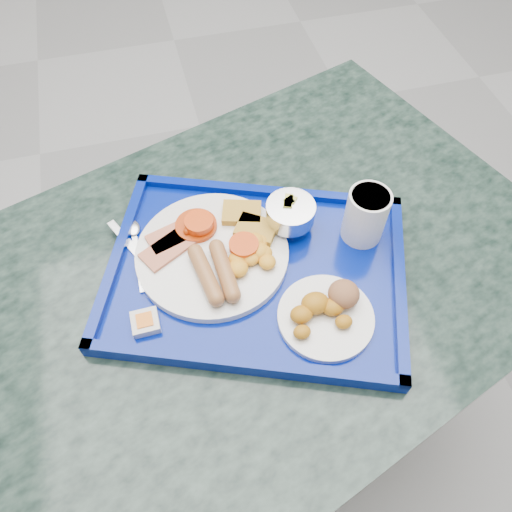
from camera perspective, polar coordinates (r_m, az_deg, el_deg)
The scene contains 10 objects.
floor at distance 1.77m, azimuth -2.28°, elevation 0.98°, with size 6.00×6.00×0.00m, color gray.
table at distance 1.02m, azimuth -1.50°, elevation -7.71°, with size 1.32×1.08×0.71m.
tray at distance 0.86m, azimuth 0.00°, elevation -1.78°, with size 0.60×0.52×0.03m.
main_plate at distance 0.86m, azimuth -4.34°, elevation 0.63°, with size 0.26×0.26×0.04m.
bread_plate at distance 0.80m, azimuth 8.14°, elevation -6.19°, with size 0.15×0.15×0.05m.
fruit_bowl at distance 0.88m, azimuth 3.94°, elevation 4.96°, with size 0.09×0.09×0.06m.
juice_cup at distance 0.87m, azimuth 12.45°, elevation 4.68°, with size 0.07×0.07×0.10m.
spoon at distance 0.91m, azimuth -13.73°, elevation 2.05°, with size 0.03×0.16×0.01m.
knife at distance 0.89m, azimuth -13.26°, elevation 0.09°, with size 0.01×0.19×0.00m, color silver.
jam_packet at distance 0.81m, azimuth -12.54°, elevation -7.40°, with size 0.04×0.04×0.02m.
Camera 1 is at (-0.20, -1.02, 1.44)m, focal length 35.00 mm.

